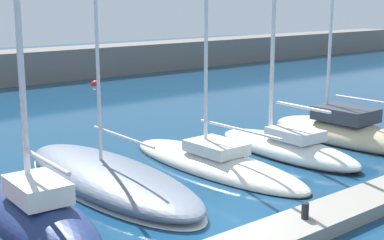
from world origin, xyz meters
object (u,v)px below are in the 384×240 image
object	(u,v)px
mooring_buoy_red	(96,85)
dock_bollard	(305,211)
sailboat_slate_fourth	(108,176)
sailboat_sand_seventh	(346,132)
sailboat_white_sixth	(286,146)
sailboat_navy_third	(37,214)
sailboat_ivory_fifth	(214,163)

from	to	relation	value
mooring_buoy_red	dock_bollard	xyz separation A→B (m)	(-9.52, -26.79, 0.61)
mooring_buoy_red	sailboat_slate_fourth	bearing A→B (deg)	-119.77
sailboat_sand_seventh	sailboat_white_sixth	bearing A→B (deg)	87.59
sailboat_navy_third	sailboat_white_sixth	world-z (taller)	sailboat_navy_third
mooring_buoy_red	dock_bollard	bearing A→B (deg)	-109.57
sailboat_ivory_fifth	mooring_buoy_red	distance (m)	22.02
sailboat_slate_fourth	sailboat_sand_seventh	bearing A→B (deg)	-95.66
sailboat_navy_third	sailboat_white_sixth	distance (m)	11.05
sailboat_white_sixth	mooring_buoy_red	world-z (taller)	sailboat_white_sixth
sailboat_navy_third	sailboat_slate_fourth	bearing A→B (deg)	-57.07
sailboat_slate_fourth	sailboat_ivory_fifth	size ratio (longest dim) A/B	1.30
sailboat_slate_fourth	sailboat_white_sixth	size ratio (longest dim) A/B	1.59
dock_bollard	sailboat_sand_seventh	bearing A→B (deg)	29.47
sailboat_navy_third	dock_bollard	bearing A→B (deg)	-128.59
sailboat_ivory_fifth	sailboat_sand_seventh	xyz separation A→B (m)	(7.19, -0.72, 0.22)
sailboat_slate_fourth	mooring_buoy_red	xyz separation A→B (m)	(11.42, 19.97, -0.32)
sailboat_white_sixth	sailboat_sand_seventh	bearing A→B (deg)	-90.11
sailboat_ivory_fifth	sailboat_sand_seventh	size ratio (longest dim) A/B	0.85
sailboat_ivory_fifth	sailboat_white_sixth	world-z (taller)	sailboat_ivory_fifth
sailboat_sand_seventh	dock_bollard	bearing A→B (deg)	119.73
sailboat_ivory_fifth	dock_bollard	bearing A→B (deg)	159.41
sailboat_slate_fourth	dock_bollard	world-z (taller)	sailboat_slate_fourth
sailboat_ivory_fifth	mooring_buoy_red	xyz separation A→B (m)	(7.32, 20.76, -0.18)
sailboat_sand_seventh	mooring_buoy_red	bearing A→B (deg)	-0.08
dock_bollard	sailboat_white_sixth	bearing A→B (deg)	44.19
sailboat_ivory_fifth	sailboat_white_sixth	distance (m)	3.48
sailboat_slate_fourth	dock_bollard	distance (m)	7.09
sailboat_sand_seventh	dock_bollard	size ratio (longest dim) A/B	36.79
dock_bollard	sailboat_slate_fourth	bearing A→B (deg)	105.53
sailboat_sand_seventh	sailboat_slate_fourth	bearing A→B (deg)	82.61
sailboat_white_sixth	dock_bollard	world-z (taller)	sailboat_white_sixth
sailboat_navy_third	sailboat_slate_fourth	size ratio (longest dim) A/B	0.80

